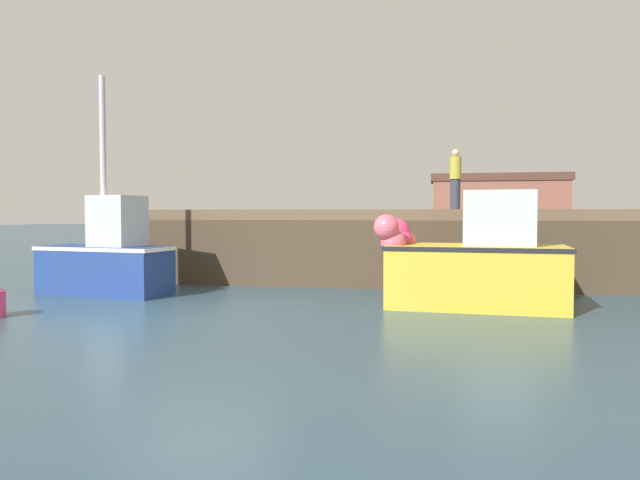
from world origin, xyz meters
TOP-DOWN VIEW (x-y plane):
  - ground at (0.00, 0.00)m, footprint 120.00×160.00m
  - pier at (3.14, 7.44)m, footprint 13.62×7.67m
  - fishing_boat_near_left at (-3.05, 2.25)m, footprint 3.02×1.58m
  - fishing_boat_near_right at (4.54, 1.85)m, footprint 3.51×1.67m
  - dockworker at (4.39, 8.64)m, footprint 0.34×0.34m
  - warehouse at (7.91, 33.30)m, footprint 8.99×4.25m

SIDE VIEW (x-z plane):
  - ground at x=0.00m, z-range -0.10..0.00m
  - fishing_boat_near_left at x=-3.05m, z-range -1.54..3.12m
  - fishing_boat_near_right at x=4.54m, z-range -0.22..1.93m
  - pier at x=3.14m, z-range 0.62..2.46m
  - warehouse at x=7.91m, z-range 0.02..4.39m
  - dockworker at x=4.39m, z-range 1.84..3.63m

